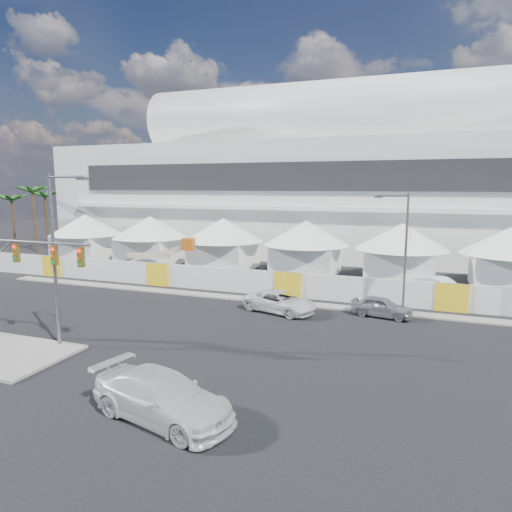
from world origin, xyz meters
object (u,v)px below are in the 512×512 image
at_px(pickup_curb, 280,302).
at_px(streetlight_curb, 403,245).
at_px(lot_car_c, 149,266).
at_px(boom_lift, 143,268).
at_px(traffic_mast, 9,277).
at_px(streetlight_median, 57,248).
at_px(sedan_silver, 381,307).
at_px(pickup_near, 162,397).
at_px(lot_car_a, 441,286).

bearing_deg(pickup_curb, streetlight_curb, -56.20).
distance_m(lot_car_c, boom_lift, 3.16).
distance_m(traffic_mast, streetlight_median, 3.78).
height_order(sedan_silver, lot_car_c, sedan_silver).
bearing_deg(lot_car_c, sedan_silver, -115.55).
xyz_separation_m(sedan_silver, streetlight_curb, (1.16, 1.12, 4.14)).
distance_m(streetlight_median, streetlight_curb, 21.66).
bearing_deg(streetlight_median, traffic_mast, -175.60).
height_order(pickup_near, lot_car_a, pickup_near).
height_order(sedan_silver, streetlight_median, streetlight_median).
xyz_separation_m(sedan_silver, lot_car_a, (3.95, 7.90, 0.04)).
bearing_deg(pickup_near, lot_car_c, 47.98).
height_order(pickup_curb, streetlight_curb, streetlight_curb).
xyz_separation_m(pickup_curb, boom_lift, (-15.67, 6.38, 0.34)).
bearing_deg(boom_lift, traffic_mast, -87.43).
xyz_separation_m(sedan_silver, pickup_curb, (-6.77, -1.35, 0.04)).
distance_m(pickup_near, lot_car_a, 27.09).
distance_m(pickup_near, lot_car_c, 30.33).
height_order(sedan_silver, pickup_near, pickup_near).
distance_m(pickup_near, streetlight_curb, 20.14).
bearing_deg(pickup_near, boom_lift, 49.19).
height_order(lot_car_c, streetlight_median, streetlight_median).
bearing_deg(pickup_near, lot_car_a, -9.29).
bearing_deg(boom_lift, streetlight_curb, -17.14).
bearing_deg(streetlight_median, pickup_curb, 49.78).
bearing_deg(sedan_silver, streetlight_curb, -36.65).
bearing_deg(sedan_silver, pickup_near, 168.42).
bearing_deg(streetlight_curb, boom_lift, 170.60).
bearing_deg(pickup_near, sedan_silver, -7.45).
height_order(streetlight_median, boom_lift, streetlight_median).
relative_size(pickup_curb, pickup_near, 0.87).
relative_size(traffic_mast, boom_lift, 0.99).
height_order(streetlight_median, streetlight_curb, streetlight_median).
relative_size(pickup_curb, boom_lift, 0.66).
bearing_deg(lot_car_a, pickup_near, -167.86).
distance_m(lot_car_a, traffic_mast, 31.01).
bearing_deg(traffic_mast, boom_lift, 100.31).
height_order(lot_car_a, traffic_mast, traffic_mast).
bearing_deg(streetlight_curb, lot_car_a, 67.65).
xyz_separation_m(pickup_near, streetlight_curb, (7.67, 18.20, 3.95)).
bearing_deg(sedan_silver, streetlight_median, 136.72).
bearing_deg(traffic_mast, streetlight_median, 4.40).
distance_m(lot_car_c, traffic_mast, 21.04).
relative_size(pickup_near, lot_car_a, 1.37).
distance_m(sedan_silver, lot_car_a, 8.83).
xyz_separation_m(lot_car_a, streetlight_median, (-19.87, -20.09, 4.77)).
distance_m(sedan_silver, boom_lift, 23.00).
bearing_deg(boom_lift, lot_car_a, -1.51).
distance_m(sedan_silver, streetlight_curb, 4.44).
bearing_deg(lot_car_c, pickup_curb, -125.76).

